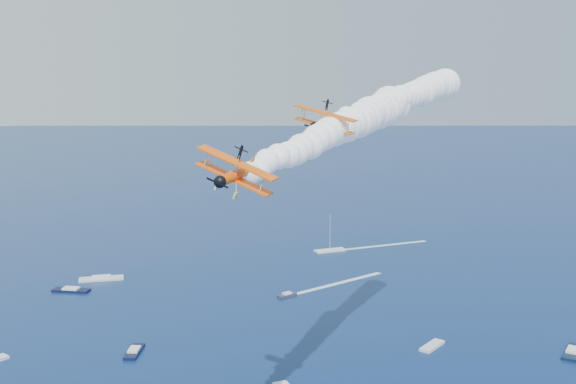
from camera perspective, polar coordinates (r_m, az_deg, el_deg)
biplane_lead at (r=100.99m, az=3.10°, el=5.71°), size 12.37×13.49×8.31m
biplane_trail at (r=72.12m, az=-4.33°, el=1.43°), size 12.35×13.16×8.77m
smoke_trail_lead at (r=132.73m, az=9.30°, el=7.60°), size 71.81×62.91×12.19m
smoke_trail_trail at (r=103.30m, az=4.37°, el=5.27°), size 71.99×67.62×12.19m
spectator_boats at (r=191.43m, az=-19.00°, el=-11.35°), size 232.52×174.75×0.70m
boat_wakes at (r=182.50m, az=-10.78°, el=-12.13°), size 259.29×93.10×0.04m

